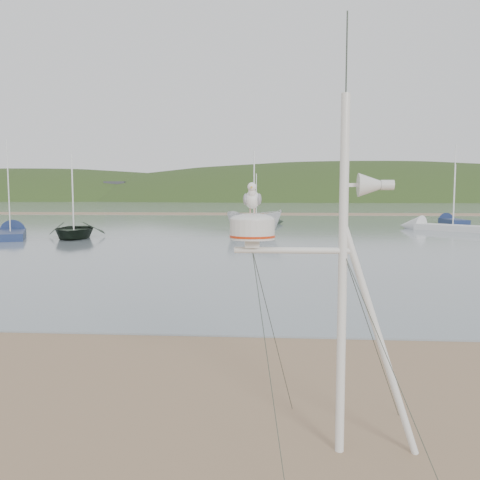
# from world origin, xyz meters

# --- Properties ---
(ground) EXTENTS (560.00, 560.00, 0.00)m
(ground) POSITION_xyz_m (0.00, 0.00, 0.00)
(ground) COLOR #85674C
(ground) RESTS_ON ground
(water) EXTENTS (560.00, 256.00, 0.04)m
(water) POSITION_xyz_m (0.00, 132.00, 0.02)
(water) COLOR slate
(water) RESTS_ON ground
(sandbar) EXTENTS (560.00, 7.00, 0.07)m
(sandbar) POSITION_xyz_m (0.00, 70.00, 0.07)
(sandbar) COLOR #85674C
(sandbar) RESTS_ON water
(hill_ridge) EXTENTS (620.00, 180.00, 80.00)m
(hill_ridge) POSITION_xyz_m (18.52, 235.00, -19.70)
(hill_ridge) COLOR #233616
(hill_ridge) RESTS_ON ground
(far_cottages) EXTENTS (294.40, 6.30, 8.00)m
(far_cottages) POSITION_xyz_m (3.00, 196.00, 4.00)
(far_cottages) COLOR beige
(far_cottages) RESTS_ON ground
(mast_rig) EXTENTS (2.31, 2.47, 5.22)m
(mast_rig) POSITION_xyz_m (3.72, -0.87, 1.26)
(mast_rig) COLOR silver
(mast_rig) RESTS_ON ground
(boat_dark) EXTENTS (4.07, 2.05, 5.48)m
(boat_dark) POSITION_xyz_m (-11.05, 27.38, 2.78)
(boat_dark) COLOR black
(boat_dark) RESTS_ON water
(boat_white) EXTENTS (2.52, 2.50, 4.85)m
(boat_white) POSITION_xyz_m (1.27, 32.27, 2.47)
(boat_white) COLOR silver
(boat_white) RESTS_ON water
(sailboat_dark_mid) EXTENTS (5.21, 4.25, 5.48)m
(sailboat_dark_mid) POSITION_xyz_m (2.03, 44.25, 0.30)
(sailboat_dark_mid) COLOR black
(sailboat_dark_mid) RESTS_ON ground
(sailboat_blue_far) EXTENTS (1.68, 6.63, 6.59)m
(sailboat_blue_far) POSITION_xyz_m (21.11, 48.13, 0.30)
(sailboat_blue_far) COLOR #16244D
(sailboat_blue_far) RESTS_ON ground
(sailboat_blue_near) EXTENTS (4.86, 7.61, 7.48)m
(sailboat_blue_near) POSITION_xyz_m (-16.24, 28.78, 0.30)
(sailboat_blue_near) COLOR #16244D
(sailboat_blue_near) RESTS_ON ground
(sailboat_white_near) EXTENTS (6.94, 6.94, 7.82)m
(sailboat_white_near) POSITION_xyz_m (16.08, 37.93, 0.30)
(sailboat_white_near) COLOR silver
(sailboat_white_near) RESTS_ON ground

